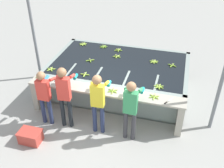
{
  "coord_description": "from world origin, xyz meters",
  "views": [
    {
      "loc": [
        1.69,
        -5.09,
        4.77
      ],
      "look_at": [
        0.0,
        0.97,
        0.65
      ],
      "focal_mm": 42.0,
      "sensor_mm": 36.0,
      "label": 1
    }
  ],
  "objects_px": {
    "banana_bunch_floating_1": "(103,47)",
    "crate": "(30,136)",
    "worker_3": "(131,106)",
    "support_post_left": "(34,33)",
    "banana_bunch_floating_2": "(85,74)",
    "banana_bunch_floating_3": "(154,61)",
    "banana_bunch_floating_9": "(51,69)",
    "banana_bunch_floating_7": "(117,56)",
    "knife_1": "(168,102)",
    "support_post_right": "(223,75)",
    "banana_bunch_ledge_2": "(113,91)",
    "worker_0": "(45,93)",
    "banana_bunch_floating_5": "(118,50)",
    "worker_2": "(98,99)",
    "banana_bunch_floating_0": "(90,60)",
    "banana_bunch_floating_8": "(159,86)",
    "banana_bunch_floating_4": "(83,44)",
    "worker_1": "(64,92)",
    "banana_bunch_ledge_1": "(154,97)",
    "knife_0": "(97,89)",
    "banana_bunch_ledge_0": "(41,77)",
    "banana_bunch_floating_6": "(172,65)"
  },
  "relations": [
    {
      "from": "banana_bunch_floating_1",
      "to": "crate",
      "type": "height_order",
      "value": "banana_bunch_floating_1"
    },
    {
      "from": "worker_3",
      "to": "support_post_left",
      "type": "relative_size",
      "value": 0.52
    },
    {
      "from": "banana_bunch_floating_2",
      "to": "support_post_left",
      "type": "bearing_deg",
      "value": 155.73
    },
    {
      "from": "banana_bunch_floating_3",
      "to": "banana_bunch_floating_9",
      "type": "bearing_deg",
      "value": -155.71
    },
    {
      "from": "banana_bunch_floating_7",
      "to": "knife_1",
      "type": "bearing_deg",
      "value": -47.76
    },
    {
      "from": "banana_bunch_floating_9",
      "to": "support_post_right",
      "type": "distance_m",
      "value": 4.66
    },
    {
      "from": "banana_bunch_ledge_2",
      "to": "worker_0",
      "type": "bearing_deg",
      "value": -161.33
    },
    {
      "from": "worker_3",
      "to": "banana_bunch_floating_3",
      "type": "xyz_separation_m",
      "value": [
        0.21,
        2.41,
        -0.05
      ]
    },
    {
      "from": "worker_3",
      "to": "support_post_right",
      "type": "height_order",
      "value": "support_post_right"
    },
    {
      "from": "banana_bunch_floating_5",
      "to": "banana_bunch_floating_7",
      "type": "xyz_separation_m",
      "value": [
        0.07,
        -0.46,
        0.0
      ]
    },
    {
      "from": "worker_2",
      "to": "worker_3",
      "type": "bearing_deg",
      "value": -1.98
    },
    {
      "from": "worker_3",
      "to": "banana_bunch_floating_0",
      "type": "xyz_separation_m",
      "value": [
        -1.71,
        1.96,
        -0.05
      ]
    },
    {
      "from": "banana_bunch_floating_3",
      "to": "banana_bunch_floating_5",
      "type": "bearing_deg",
      "value": 158.71
    },
    {
      "from": "worker_3",
      "to": "banana_bunch_floating_8",
      "type": "distance_m",
      "value": 1.19
    },
    {
      "from": "banana_bunch_floating_4",
      "to": "banana_bunch_floating_8",
      "type": "distance_m",
      "value": 3.48
    },
    {
      "from": "worker_1",
      "to": "banana_bunch_floating_2",
      "type": "distance_m",
      "value": 1.11
    },
    {
      "from": "worker_1",
      "to": "banana_bunch_floating_0",
      "type": "relative_size",
      "value": 6.76
    },
    {
      "from": "support_post_left",
      "to": "banana_bunch_ledge_1",
      "type": "bearing_deg",
      "value": -19.78
    },
    {
      "from": "banana_bunch_floating_4",
      "to": "crate",
      "type": "distance_m",
      "value": 3.91
    },
    {
      "from": "worker_3",
      "to": "banana_bunch_floating_0",
      "type": "height_order",
      "value": "worker_3"
    },
    {
      "from": "worker_2",
      "to": "banana_bunch_ledge_1",
      "type": "bearing_deg",
      "value": 22.92
    },
    {
      "from": "worker_2",
      "to": "worker_3",
      "type": "height_order",
      "value": "worker_2"
    },
    {
      "from": "banana_bunch_floating_1",
      "to": "support_post_right",
      "type": "relative_size",
      "value": 0.09
    },
    {
      "from": "worker_1",
      "to": "banana_bunch_floating_1",
      "type": "distance_m",
      "value": 3.01
    },
    {
      "from": "worker_3",
      "to": "support_post_left",
      "type": "height_order",
      "value": "support_post_left"
    },
    {
      "from": "worker_1",
      "to": "knife_1",
      "type": "distance_m",
      "value": 2.54
    },
    {
      "from": "banana_bunch_floating_0",
      "to": "banana_bunch_floating_2",
      "type": "distance_m",
      "value": 0.85
    },
    {
      "from": "banana_bunch_floating_5",
      "to": "knife_0",
      "type": "height_order",
      "value": "banana_bunch_floating_5"
    },
    {
      "from": "banana_bunch_floating_9",
      "to": "support_post_right",
      "type": "relative_size",
      "value": 0.09
    },
    {
      "from": "banana_bunch_floating_4",
      "to": "banana_bunch_ledge_0",
      "type": "distance_m",
      "value": 2.41
    },
    {
      "from": "banana_bunch_floating_5",
      "to": "knife_0",
      "type": "bearing_deg",
      "value": -89.03
    },
    {
      "from": "worker_1",
      "to": "banana_bunch_floating_3",
      "type": "distance_m",
      "value": 3.05
    },
    {
      "from": "banana_bunch_floating_2",
      "to": "banana_bunch_floating_8",
      "type": "xyz_separation_m",
      "value": [
        2.09,
        -0.06,
        -0.0
      ]
    },
    {
      "from": "banana_bunch_floating_1",
      "to": "banana_bunch_floating_7",
      "type": "height_order",
      "value": "same"
    },
    {
      "from": "worker_3",
      "to": "worker_0",
      "type": "bearing_deg",
      "value": -179.66
    },
    {
      "from": "banana_bunch_floating_2",
      "to": "worker_0",
      "type": "bearing_deg",
      "value": -120.38
    },
    {
      "from": "worker_0",
      "to": "banana_bunch_floating_0",
      "type": "xyz_separation_m",
      "value": [
        0.52,
        1.97,
        0.0
      ]
    },
    {
      "from": "banana_bunch_floating_9",
      "to": "knife_1",
      "type": "height_order",
      "value": "banana_bunch_floating_9"
    },
    {
      "from": "banana_bunch_floating_0",
      "to": "knife_1",
      "type": "relative_size",
      "value": 0.83
    },
    {
      "from": "banana_bunch_floating_6",
      "to": "banana_bunch_floating_8",
      "type": "bearing_deg",
      "value": -100.89
    },
    {
      "from": "support_post_left",
      "to": "banana_bunch_ledge_0",
      "type": "bearing_deg",
      "value": -57.32
    },
    {
      "from": "banana_bunch_floating_5",
      "to": "banana_bunch_floating_9",
      "type": "bearing_deg",
      "value": -131.79
    },
    {
      "from": "worker_2",
      "to": "banana_bunch_floating_8",
      "type": "bearing_deg",
      "value": 37.72
    },
    {
      "from": "banana_bunch_ledge_2",
      "to": "worker_2",
      "type": "bearing_deg",
      "value": -113.23
    },
    {
      "from": "banana_bunch_ledge_0",
      "to": "banana_bunch_ledge_2",
      "type": "relative_size",
      "value": 0.99
    },
    {
      "from": "knife_0",
      "to": "support_post_left",
      "type": "xyz_separation_m",
      "value": [
        -2.58,
        1.5,
        0.66
      ]
    },
    {
      "from": "banana_bunch_floating_0",
      "to": "banana_bunch_floating_5",
      "type": "relative_size",
      "value": 0.94
    },
    {
      "from": "banana_bunch_floating_4",
      "to": "banana_bunch_floating_5",
      "type": "relative_size",
      "value": 1.02
    },
    {
      "from": "banana_bunch_floating_0",
      "to": "support_post_left",
      "type": "bearing_deg",
      "value": 177.88
    },
    {
      "from": "support_post_left",
      "to": "support_post_right",
      "type": "xyz_separation_m",
      "value": [
        5.56,
        -1.1,
        0.0
      ]
    }
  ]
}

